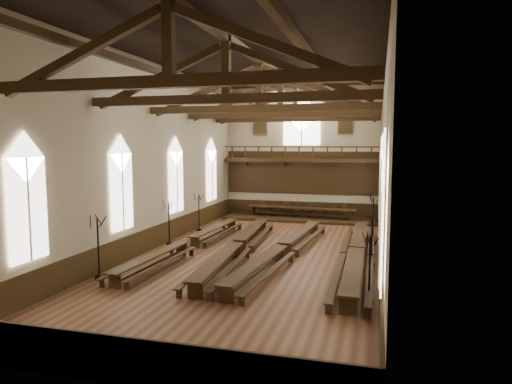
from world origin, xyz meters
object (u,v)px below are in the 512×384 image
Objects in this scene: candelabrum_left_near at (99,259)px; candelabrum_left_far at (199,219)px; candelabrum_right_near at (369,282)px; high_table at (301,209)px; refectory_row_c at (283,248)px; dais at (301,219)px; candelabrum_right_far at (373,228)px; refectory_row_a at (188,242)px; refectory_row_d at (357,251)px; refectory_row_b at (238,245)px; candelabrum_left_mid at (169,231)px; candelabrum_right_mid at (372,250)px.

candelabrum_left_far is at bearing 90.00° from candelabrum_left_near.
high_table is at bearing 107.25° from candelabrum_right_near.
dais is at bearing 95.13° from refectory_row_c.
candelabrum_right_far is (11.10, 10.03, 0.05)m from candelabrum_left_near.
refectory_row_a is 5.74m from candelabrum_left_near.
candelabrum_right_near is at bearing -82.99° from refectory_row_d.
refectory_row_b is 8.12m from candelabrum_right_far.
high_table is at bearing 60.46° from candelabrum_left_mid.
candelabrum_right_mid is (5.31, -11.83, -0.13)m from high_table.
refectory_row_c is 5.33× the size of candelabrum_left_near.
refectory_row_c is (5.13, -0.22, 0.04)m from refectory_row_a.
refectory_row_d is 1.28× the size of dais.
high_table is 3.03× the size of candelabrum_left_near.
candelabrum_right_mid is at bearing -90.00° from candelabrum_right_far.
candelabrum_right_mid is (11.10, 5.11, -0.11)m from candelabrum_left_near.
refectory_row_d is at bearing 97.01° from candelabrum_right_near.
candelabrum_right_mid is (4.26, -0.14, 0.17)m from refectory_row_c.
refectory_row_a is 2.14m from candelabrum_left_mid.
candelabrum_right_mid is 0.82× the size of candelabrum_right_far.
refectory_row_a is 0.94× the size of refectory_row_d.
dais is 0.75m from high_table.
high_table reaches higher than refectory_row_c.
candelabrum_left_far is at bearing 150.93° from refectory_row_d.
refectory_row_c is 5.68× the size of candelabrum_left_mid.
refectory_row_b is at bearing -96.56° from high_table.
dais is at bearing 70.43° from refectory_row_a.
refectory_row_d is at bearing 27.27° from candelabrum_left_near.
dais is 11.75m from candelabrum_left_mid.
candelabrum_left_near is 11.16m from candelabrum_left_far.
refectory_row_a is 5.95m from candelabrum_left_far.
candelabrum_right_near is at bearing -39.93° from refectory_row_b.
high_table is 8.72m from candelabrum_right_far.
high_table is 2.88× the size of candelabrum_right_far.
refectory_row_b is 0.98× the size of refectory_row_d.
high_table is at bearing 44.97° from candelabrum_left_far.
refectory_row_b reaches higher than refectory_row_a.
candelabrum_left_far reaches higher than dais.
refectory_row_c is at bearing -131.72° from candelabrum_right_far.
high_table is at bearing 95.13° from refectory_row_c.
candelabrum_left_mid is at bearing -90.00° from candelabrum_left_far.
candelabrum_right_mid is (11.10, -1.62, -0.06)m from candelabrum_left_mid.
refectory_row_b is (2.75, -0.09, 0.04)m from refectory_row_a.
refectory_row_b is at bearing 177.65° from candelabrum_right_mid.
candelabrum_left_near is (-10.42, -5.37, 0.26)m from refectory_row_d.
candelabrum_left_mid is at bearing 90.00° from candelabrum_left_near.
refectory_row_c reaches higher than refectory_row_a.
candelabrum_right_near reaches higher than candelabrum_left_mid.
high_table is at bearing 71.14° from candelabrum_left_near.
refectory_row_c is 1.76× the size of high_table.
refectory_row_d reaches higher than dais.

